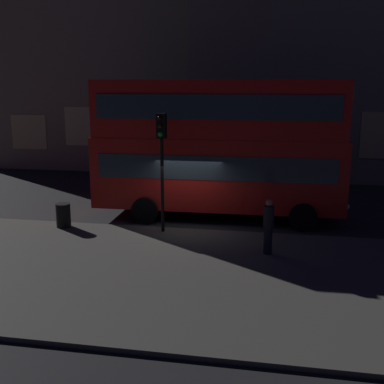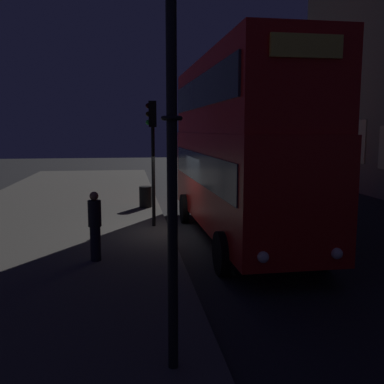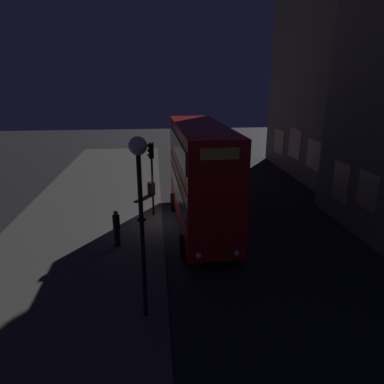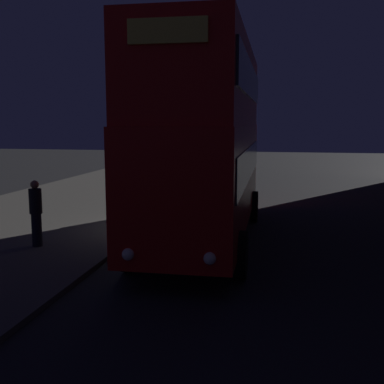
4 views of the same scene
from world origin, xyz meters
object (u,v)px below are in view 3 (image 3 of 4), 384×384
Objects in this scene: pedestrian at (117,228)px; litter_bin at (151,189)px; street_lamp at (140,187)px; double_decker_bus at (200,172)px; traffic_light_near_kerb at (151,164)px.

pedestrian is 7.69m from litter_bin.
litter_bin is at bearing 179.38° from street_lamp.
double_decker_bus is at bearing 0.92° from pedestrian.
double_decker_bus reaches higher than litter_bin.
double_decker_bus is 5.64× the size of pedestrian.
litter_bin is (-12.75, 0.14, -3.98)m from street_lamp.
traffic_light_near_kerb is 4.63m from pedestrian.
double_decker_bus is 5.09m from pedestrian.
pedestrian reaches higher than litter_bin.
traffic_light_near_kerb is 4.54m from litter_bin.
street_lamp is at bearing -100.87° from pedestrian.
pedestrian is at bearing -11.69° from litter_bin.
double_decker_bus is 7.99m from street_lamp.
double_decker_bus is at bearing 60.82° from traffic_light_near_kerb.
litter_bin is (-5.40, -2.62, -2.49)m from double_decker_bus.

